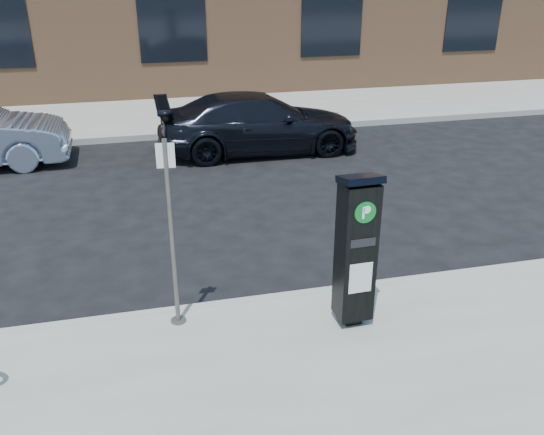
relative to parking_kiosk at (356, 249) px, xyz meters
name	(u,v)px	position (x,y,z in m)	size (l,w,h in m)	color
ground	(261,307)	(-0.93, 0.78, -1.11)	(120.00, 120.00, 0.00)	black
sidewalk_far	(172,88)	(-0.93, 14.78, -1.04)	(60.00, 12.00, 0.15)	gray
curb_near	(261,303)	(-0.93, 0.76, -1.04)	(60.00, 0.12, 0.16)	#9E9B93
curb_far	(191,134)	(-0.93, 8.80, -1.04)	(60.00, 0.12, 0.16)	#9E9B93
parking_kiosk	(356,249)	(0.00, 0.00, 0.00)	(0.44, 0.39, 1.88)	black
sign_pole	(172,237)	(-2.01, 0.48, 0.15)	(0.20, 0.18, 2.25)	#55514B
car_dark	(259,123)	(0.47, 7.27, -0.44)	(1.88, 4.62, 1.34)	black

